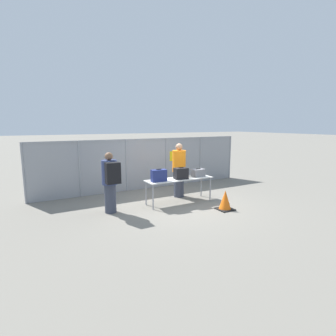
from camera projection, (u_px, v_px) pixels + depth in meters
ground_plane at (176, 203)px, 8.47m from camera, size 120.00×120.00×0.00m
fence_section at (147, 162)px, 10.23m from camera, size 8.56×0.07×1.96m
inspection_table at (179, 180)px, 8.40m from camera, size 2.24×0.63×0.79m
suitcase_navy at (159, 176)px, 7.94m from camera, size 0.48×0.25×0.39m
suitcase_black at (181, 173)px, 8.31m from camera, size 0.45×0.31×0.38m
suitcase_grey at (198, 173)px, 8.72m from camera, size 0.40×0.28×0.27m
traveler_hooded at (110, 180)px, 7.34m from camera, size 0.43×0.67×1.74m
security_worker_near at (179, 169)px, 9.04m from camera, size 0.46×0.46×1.87m
utility_trailer at (177, 166)px, 12.99m from camera, size 4.17×2.28×0.76m
traffic_cone at (225, 201)px, 7.75m from camera, size 0.47×0.47×0.59m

